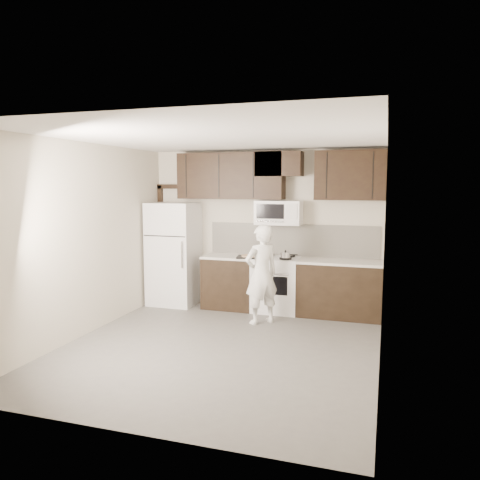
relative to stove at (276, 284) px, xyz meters
The scene contains 14 objects.
floor 2.02m from the stove, 98.80° to the right, with size 4.50×4.50×0.00m, color #54524F.
back_wall 0.99m from the stove, 133.94° to the left, with size 4.00×4.00×0.00m, color beige.
ceiling 2.98m from the stove, 98.80° to the right, with size 4.50×4.50×0.00m, color white.
counter_run 0.30m from the stove, ahead, with size 2.95×0.64×0.91m.
stove is the anchor object (origin of this frame).
backsplash 0.80m from the stove, 56.25° to the left, with size 2.90×0.02×0.54m, color beige.
upper_cabinets 1.83m from the stove, 124.04° to the left, with size 3.48×0.35×0.78m.
microwave 1.20m from the stove, 90.10° to the left, with size 0.76×0.42×0.40m.
refrigerator 1.90m from the stove, behind, with size 0.80×0.76×1.80m.
door_trim 2.37m from the stove, behind, with size 0.50×0.08×2.12m.
saucepan 0.56m from the stove, 39.12° to the right, with size 0.27×0.16×0.15m.
baking_tray 0.64m from the stove, 160.13° to the right, with size 0.43×0.32×0.02m, color black.
pizza 0.66m from the stove, 160.13° to the right, with size 0.29×0.29×0.02m, color #D1B38C.
person 0.81m from the stove, 94.71° to the right, with size 0.55×0.36×1.52m, color white.
Camera 1 is at (2.02, -5.57, 2.11)m, focal length 35.00 mm.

